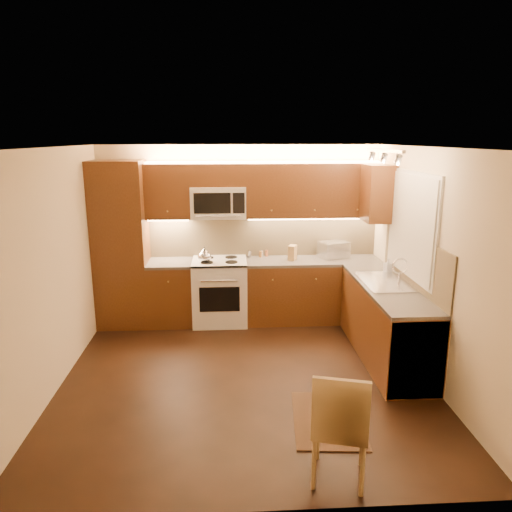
{
  "coord_description": "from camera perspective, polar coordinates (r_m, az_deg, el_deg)",
  "views": [
    {
      "loc": [
        -0.18,
        -4.88,
        2.6
      ],
      "look_at": [
        0.15,
        0.55,
        1.25
      ],
      "focal_mm": 33.71,
      "sensor_mm": 36.0,
      "label": 1
    }
  ],
  "objects": [
    {
      "name": "floor",
      "position": [
        5.53,
        -1.25,
        -14.09
      ],
      "size": [
        4.0,
        4.0,
        0.01
      ],
      "primitive_type": "cube",
      "color": "black",
      "rests_on": "ground"
    },
    {
      "name": "ceiling",
      "position": [
        4.89,
        -1.4,
        12.76
      ],
      "size": [
        4.0,
        4.0,
        0.01
      ],
      "primitive_type": "cube",
      "color": "beige",
      "rests_on": "ground"
    },
    {
      "name": "wall_back",
      "position": [
        7.02,
        -1.94,
        2.83
      ],
      "size": [
        4.0,
        0.01,
        2.5
      ],
      "primitive_type": "cube",
      "color": "beige",
      "rests_on": "ground"
    },
    {
      "name": "wall_front",
      "position": [
        3.19,
        0.06,
        -11.11
      ],
      "size": [
        4.0,
        0.01,
        2.5
      ],
      "primitive_type": "cube",
      "color": "beige",
      "rests_on": "ground"
    },
    {
      "name": "wall_left",
      "position": [
        5.38,
        -23.12,
        -1.74
      ],
      "size": [
        0.01,
        4.0,
        2.5
      ],
      "primitive_type": "cube",
      "color": "beige",
      "rests_on": "ground"
    },
    {
      "name": "wall_right",
      "position": [
        5.51,
        19.94,
        -1.09
      ],
      "size": [
        0.01,
        4.0,
        2.5
      ],
      "primitive_type": "cube",
      "color": "beige",
      "rests_on": "ground"
    },
    {
      "name": "pantry",
      "position": [
        6.9,
        -15.69,
        1.27
      ],
      "size": [
        0.7,
        0.6,
        2.3
      ],
      "primitive_type": "cube",
      "color": "#43230E",
      "rests_on": "floor"
    },
    {
      "name": "base_cab_back_left",
      "position": [
        6.98,
        -9.99,
        -4.41
      ],
      "size": [
        0.62,
        0.6,
        0.86
      ],
      "primitive_type": "cube",
      "color": "#43230E",
      "rests_on": "floor"
    },
    {
      "name": "counter_back_left",
      "position": [
        6.85,
        -10.15,
        -0.83
      ],
      "size": [
        0.62,
        0.6,
        0.04
      ],
      "primitive_type": "cube",
      "color": "#33302E",
      "rests_on": "base_cab_back_left"
    },
    {
      "name": "base_cab_back_right",
      "position": [
        7.04,
        6.7,
        -4.13
      ],
      "size": [
        1.92,
        0.6,
        0.86
      ],
      "primitive_type": "cube",
      "color": "#43230E",
      "rests_on": "floor"
    },
    {
      "name": "counter_back_right",
      "position": [
        6.91,
        6.81,
        -0.58
      ],
      "size": [
        1.92,
        0.6,
        0.04
      ],
      "primitive_type": "cube",
      "color": "#33302E",
      "rests_on": "base_cab_back_right"
    },
    {
      "name": "base_cab_right",
      "position": [
        6.01,
        15.15,
        -7.74
      ],
      "size": [
        0.6,
        2.0,
        0.86
      ],
      "primitive_type": "cube",
      "color": "#43230E",
      "rests_on": "floor"
    },
    {
      "name": "counter_right",
      "position": [
        5.86,
        15.42,
        -3.65
      ],
      "size": [
        0.6,
        2.0,
        0.04
      ],
      "primitive_type": "cube",
      "color": "#33302E",
      "rests_on": "base_cab_right"
    },
    {
      "name": "dishwasher",
      "position": [
        5.41,
        17.49,
        -10.42
      ],
      "size": [
        0.58,
        0.6,
        0.84
      ],
      "primitive_type": "cube",
      "color": "silver",
      "rests_on": "floor"
    },
    {
      "name": "backsplash_back",
      "position": [
        7.03,
        0.92,
        2.44
      ],
      "size": [
        3.3,
        0.02,
        0.6
      ],
      "primitive_type": "cube",
      "color": "tan",
      "rests_on": "wall_back"
    },
    {
      "name": "backsplash_right",
      "position": [
        5.88,
        18.3,
        -0.57
      ],
      "size": [
        0.02,
        2.0,
        0.6
      ],
      "primitive_type": "cube",
      "color": "tan",
      "rests_on": "wall_right"
    },
    {
      "name": "upper_cab_back_left",
      "position": [
        6.8,
        -10.39,
        7.58
      ],
      "size": [
        0.62,
        0.35,
        0.75
      ],
      "primitive_type": "cube",
      "color": "#43230E",
      "rests_on": "wall_back"
    },
    {
      "name": "upper_cab_back_right",
      "position": [
        6.86,
        6.86,
        7.76
      ],
      "size": [
        1.92,
        0.35,
        0.75
      ],
      "primitive_type": "cube",
      "color": "#43230E",
      "rests_on": "wall_back"
    },
    {
      "name": "upper_cab_bridge",
      "position": [
        6.73,
        -4.55,
        9.58
      ],
      "size": [
        0.76,
        0.35,
        0.31
      ],
      "primitive_type": "cube",
      "color": "#43230E",
      "rests_on": "wall_back"
    },
    {
      "name": "upper_cab_right_corner",
      "position": [
        6.63,
        14.26,
        7.23
      ],
      "size": [
        0.35,
        0.5,
        0.75
      ],
      "primitive_type": "cube",
      "color": "#43230E",
      "rests_on": "wall_right"
    },
    {
      "name": "stove",
      "position": [
        6.9,
        -4.31,
        -4.18
      ],
      "size": [
        0.76,
        0.65,
        0.92
      ],
      "primitive_type": null,
      "color": "silver",
      "rests_on": "floor"
    },
    {
      "name": "microwave",
      "position": [
        6.75,
        -4.49,
        6.4
      ],
      "size": [
        0.76,
        0.38,
        0.44
      ],
      "primitive_type": null,
      "color": "silver",
      "rests_on": "wall_back"
    },
    {
      "name": "window_frame",
      "position": [
        5.93,
        18.02,
        3.54
      ],
      "size": [
        0.03,
        1.44,
        1.24
      ],
      "primitive_type": "cube",
      "color": "silver",
      "rests_on": "wall_right"
    },
    {
      "name": "window_blinds",
      "position": [
        5.92,
        17.84,
        3.54
      ],
      "size": [
        0.02,
        1.36,
        1.16
      ],
      "primitive_type": "cube",
      "color": "silver",
      "rests_on": "wall_right"
    },
    {
      "name": "sink",
      "position": [
        5.97,
        15.03,
        -2.35
      ],
      "size": [
        0.52,
        0.86,
        0.15
      ],
      "primitive_type": null,
      "color": "silver",
      "rests_on": "counter_right"
    },
    {
      "name": "faucet",
      "position": [
        6.01,
        16.7,
        -1.61
      ],
      "size": [
        0.2,
        0.04,
        0.3
      ],
      "primitive_type": null,
      "color": "silver",
      "rests_on": "counter_right"
    },
    {
      "name": "track_light_bar",
      "position": [
        5.56,
        14.99,
        12.03
      ],
      "size": [
        0.04,
        1.2,
        0.03
      ],
      "primitive_type": "cube",
      "color": "silver",
      "rests_on": "ceiling"
    },
    {
      "name": "kettle",
      "position": [
        6.64,
        -6.14,
        0.16
      ],
      "size": [
        0.21,
        0.21,
        0.22
      ],
      "primitive_type": null,
      "rotation": [
        0.0,
        0.0,
        0.13
      ],
      "color": "silver",
      "rests_on": "stove"
    },
    {
      "name": "toaster_oven",
      "position": [
        7.05,
        9.19,
        0.76
      ],
      "size": [
        0.46,
        0.4,
        0.23
      ],
      "primitive_type": "cube",
      "rotation": [
        0.0,
        0.0,
        0.31
      ],
      "color": "silver",
      "rests_on": "counter_back_right"
    },
    {
      "name": "knife_block",
      "position": [
        6.84,
        4.34,
        0.4
      ],
      "size": [
        0.15,
        0.18,
        0.21
      ],
      "primitive_type": "cube",
      "rotation": [
        0.0,
        0.0,
        -0.41
      ],
      "color": "#A57B4A",
      "rests_on": "counter_back_right"
    },
    {
      "name": "spice_jar_a",
      "position": [
        6.95,
        -0.73,
        0.21
      ],
      "size": [
        0.05,
        0.05,
        0.1
      ],
      "primitive_type": "cylinder",
      "rotation": [
        0.0,
        0.0,
        0.02
      ],
      "color": "silver",
      "rests_on": "counter_back_right"
    },
    {
      "name": "spice_jar_b",
      "position": [
        6.99,
        0.54,
        0.23
      ],
      "size": [
        0.06,
        0.06,
        0.09
      ],
      "primitive_type": "cylinder",
      "rotation": [
        0.0,
        0.0,
        0.42
      ],
      "color": "brown",
      "rests_on": "counter_back_right"
    },
    {
      "name": "spice_jar_c",
      "position": [
        7.0,
        0.72,
        0.3
      ],
      "size": [
        0.05,
        0.05,
        0.1
      ],
      "primitive_type": "cylinder",
      "rotation": [
        0.0,
        0.0,
        -0.33
      ],
      "color": "silver",
      "rests_on": "counter_back_right"
    },
    {
      "name": "spice_jar_d",
      "position": [
        7.04,
        1.27,
        0.34
      ],
      "size": [
        0.05,
        0.05,
        0.09
      ],
      "primitive_type": "cylinder",
      "rotation": [
        0.0,
        0.0,
        -0.13
      ],
      "color": "#9A532E",
      "rests_on": "counter_back_right"
    },
    {
      "name": "soap_bottle",
      "position": [
        6.41,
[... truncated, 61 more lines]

